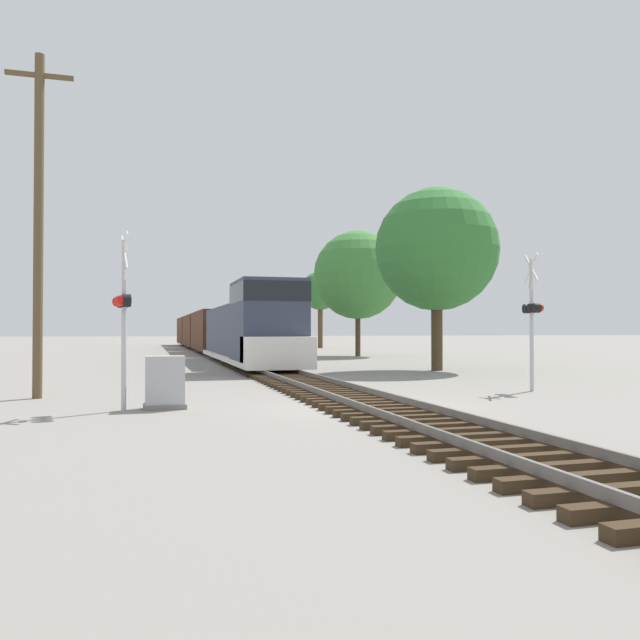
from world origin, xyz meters
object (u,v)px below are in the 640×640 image
freight_train (210,331)px  tree_mid_background (358,275)px  tree_deep_background (320,291)px  relay_cabinet (165,383)px  tree_far_right (437,250)px  crossing_signal_far (532,312)px  utility_pole (39,220)px  crossing_signal_near (123,307)px

freight_train → tree_mid_background: bearing=-47.0°
tree_deep_background → relay_cabinet: bearing=-109.7°
tree_far_right → tree_mid_background: (1.80, 16.73, 0.27)m
freight_train → relay_cabinet: (-4.83, -38.76, -1.19)m
crossing_signal_far → utility_pole: utility_pole is taller
freight_train → utility_pole: (-8.21, -35.42, 3.19)m
tree_far_right → tree_deep_background: bearing=82.7°
relay_cabinet → tree_deep_background: size_ratio=0.15×
utility_pole → tree_deep_background: size_ratio=1.16×
utility_pole → tree_mid_background: size_ratio=1.04×
utility_pole → tree_far_right: bearing=26.5°
crossing_signal_near → relay_cabinet: 2.09m
freight_train → relay_cabinet: freight_train is taller
crossing_signal_near → tree_deep_background: (18.74, 49.75, 3.71)m
tree_far_right → tree_deep_background: (4.87, 38.14, 0.42)m
utility_pole → tree_deep_background: bearing=65.4°
freight_train → tree_mid_background: (9.86, -10.57, 4.21)m
freight_train → utility_pole: 36.50m
relay_cabinet → tree_mid_background: bearing=62.5°
crossing_signal_near → relay_cabinet: crossing_signal_near is taller
freight_train → utility_pole: utility_pole is taller
freight_train → utility_pole: bearing=-103.0°
tree_far_right → tree_deep_background: tree_far_right is taller
tree_deep_background → utility_pole: bearing=-114.6°
crossing_signal_near → relay_cabinet: (0.98, 0.15, -1.83)m
utility_pole → tree_deep_background: (21.14, 46.26, 1.16)m
crossing_signal_far → tree_mid_background: size_ratio=0.46×
relay_cabinet → tree_far_right: size_ratio=0.15×
crossing_signal_near → tree_deep_background: size_ratio=0.51×
crossing_signal_near → utility_pole: (-2.40, 3.49, 2.55)m
freight_train → tree_mid_background: 15.06m
relay_cabinet → tree_far_right: bearing=41.6°
utility_pole → tree_far_right: (16.27, 8.12, 0.74)m
tree_mid_background → tree_deep_background: (3.07, 21.41, 0.15)m
crossing_signal_far → utility_pole: size_ratio=0.44×
crossing_signal_far → tree_deep_background: size_ratio=0.52×
crossing_signal_far → freight_train: bearing=19.0°
tree_mid_background → freight_train: bearing=133.0°
utility_pole → tree_mid_background: bearing=54.0°
crossing_signal_near → tree_mid_background: size_ratio=0.45×
crossing_signal_far → tree_deep_background: 48.76m
relay_cabinet → freight_train: bearing=82.9°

